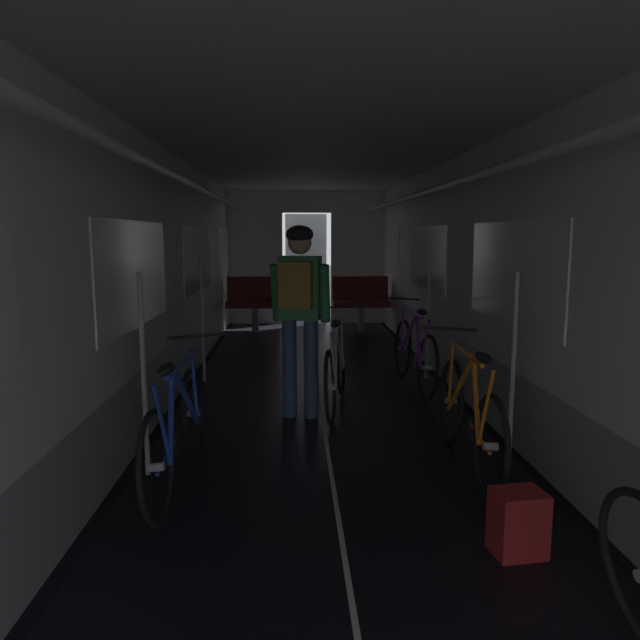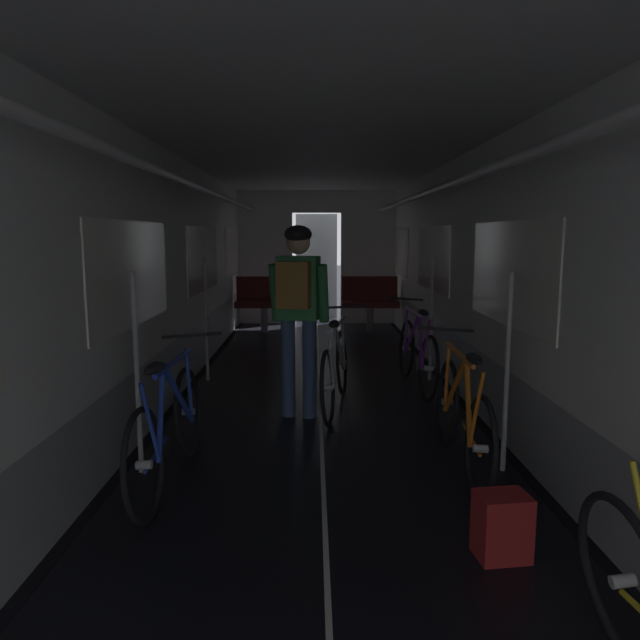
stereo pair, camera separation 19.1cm
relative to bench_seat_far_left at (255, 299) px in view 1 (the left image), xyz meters
The scene contains 9 objects.
train_car_shell 4.70m from the bench_seat_far_left, 78.60° to the right, with size 3.14×12.34×2.57m.
bench_seat_far_left is the anchor object (origin of this frame).
bench_seat_far_right 1.80m from the bench_seat_far_left, ahead, with size 0.98×0.51×0.95m.
bicycle_purple 4.22m from the bench_seat_far_left, 62.46° to the right, with size 0.44×1.69×0.95m.
bicycle_orange 6.23m from the bench_seat_far_left, 72.38° to the right, with size 0.44×1.69×0.94m.
bicycle_blue 6.17m from the bench_seat_far_left, 91.07° to the right, with size 0.44×1.69×0.95m.
person_cyclist_aisle 4.82m from the bench_seat_far_left, 81.58° to the right, with size 0.56×0.44×1.73m.
bicycle_silver_in_aisle 4.60m from the bench_seat_far_left, 76.82° to the right, with size 0.52×1.68×0.95m.
backpack_on_floor 7.32m from the bench_seat_far_left, 75.73° to the right, with size 0.26×0.20×0.34m, color maroon.
Camera 1 is at (-0.25, -1.79, 1.64)m, focal length 32.66 mm.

